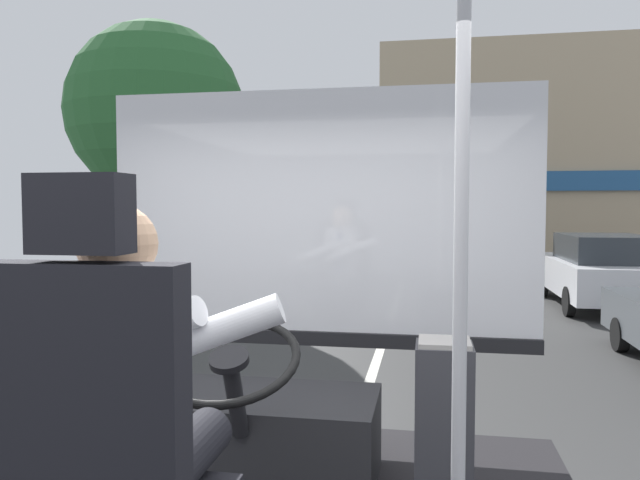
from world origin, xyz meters
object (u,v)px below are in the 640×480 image
at_px(bus_driver, 131,393).
at_px(fare_box, 444,426).
at_px(handrail_pole, 461,263).
at_px(parked_car_white, 602,270).
at_px(steering_console, 258,433).

xyz_separation_m(bus_driver, fare_box, (0.84, 1.07, -0.42)).
xyz_separation_m(handrail_pole, parked_car_white, (3.25, 10.61, -1.05)).
distance_m(steering_console, fare_box, 0.86).
distance_m(bus_driver, fare_box, 1.43).
bearing_deg(handrail_pole, parked_car_white, 72.98).
xyz_separation_m(bus_driver, steering_console, (0.00, 1.20, -0.56)).
relative_size(bus_driver, parked_car_white, 0.20).
bearing_deg(steering_console, bus_driver, -90.00).
xyz_separation_m(steering_console, parked_car_white, (4.11, 9.81, -0.17)).
bearing_deg(bus_driver, handrail_pole, 25.32).
relative_size(fare_box, parked_car_white, 0.18).
height_order(bus_driver, parked_car_white, bus_driver).
distance_m(steering_console, parked_car_white, 10.64).
xyz_separation_m(bus_driver, parked_car_white, (4.11, 11.02, -0.73)).
height_order(bus_driver, fare_box, bus_driver).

